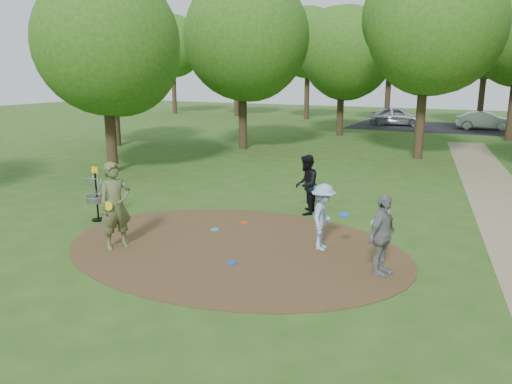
% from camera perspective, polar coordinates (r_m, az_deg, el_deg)
% --- Properties ---
extents(ground, '(100.00, 100.00, 0.00)m').
position_cam_1_polar(ground, '(11.96, -2.53, -6.35)').
color(ground, '#2D5119').
rests_on(ground, ground).
extents(dirt_clearing, '(8.40, 8.40, 0.02)m').
position_cam_1_polar(dirt_clearing, '(11.96, -2.53, -6.31)').
color(dirt_clearing, '#47301C').
rests_on(dirt_clearing, ground).
extents(parking_lot, '(14.00, 8.00, 0.01)m').
position_cam_1_polar(parking_lot, '(40.23, 21.10, 6.88)').
color(parking_lot, black).
rests_on(parking_lot, ground).
extents(player_observer_with_disc, '(0.79, 0.90, 2.07)m').
position_cam_1_polar(player_observer_with_disc, '(12.08, -15.77, -1.52)').
color(player_observer_with_disc, '#5C643A').
rests_on(player_observer_with_disc, ground).
extents(player_throwing_with_disc, '(0.99, 1.07, 1.57)m').
position_cam_1_polar(player_throwing_with_disc, '(11.71, 7.69, -2.85)').
color(player_throwing_with_disc, '#96B2E1').
rests_on(player_throwing_with_disc, ground).
extents(player_walking_with_disc, '(0.82, 0.96, 1.75)m').
position_cam_1_polar(player_walking_with_disc, '(14.57, 5.76, 0.84)').
color(player_walking_with_disc, black).
rests_on(player_walking_with_disc, ground).
extents(player_waiting_with_disc, '(0.65, 1.07, 1.71)m').
position_cam_1_polar(player_waiting_with_disc, '(10.43, 14.21, -4.83)').
color(player_waiting_with_disc, gray).
rests_on(player_waiting_with_disc, ground).
extents(disc_ground_cyan, '(0.22, 0.22, 0.02)m').
position_cam_1_polar(disc_ground_cyan, '(13.22, -4.72, -4.29)').
color(disc_ground_cyan, '#18AFC3').
rests_on(disc_ground_cyan, dirt_clearing).
extents(disc_ground_blue, '(0.22, 0.22, 0.02)m').
position_cam_1_polar(disc_ground_blue, '(10.97, -2.78, -8.08)').
color(disc_ground_blue, blue).
rests_on(disc_ground_blue, dirt_clearing).
extents(disc_ground_red, '(0.22, 0.22, 0.02)m').
position_cam_1_polar(disc_ground_red, '(13.77, -1.39, -3.51)').
color(disc_ground_red, '#D94F15').
rests_on(disc_ground_red, dirt_clearing).
extents(car_left, '(4.30, 1.99, 1.43)m').
position_cam_1_polar(car_left, '(40.62, 15.87, 8.33)').
color(car_left, '#B9BCC1').
rests_on(car_left, ground).
extents(car_right, '(4.01, 1.64, 1.29)m').
position_cam_1_polar(car_right, '(39.80, 24.71, 7.42)').
color(car_right, '#B9BBC1').
rests_on(car_right, ground).
extents(disc_golf_basket, '(0.63, 0.63, 1.54)m').
position_cam_1_polar(disc_golf_basket, '(14.54, -17.79, 0.21)').
color(disc_golf_basket, black).
rests_on(disc_golf_basket, ground).
extents(tree_ring, '(37.47, 45.71, 9.13)m').
position_cam_1_polar(tree_ring, '(19.07, 17.41, 16.77)').
color(tree_ring, '#332316').
rests_on(tree_ring, ground).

